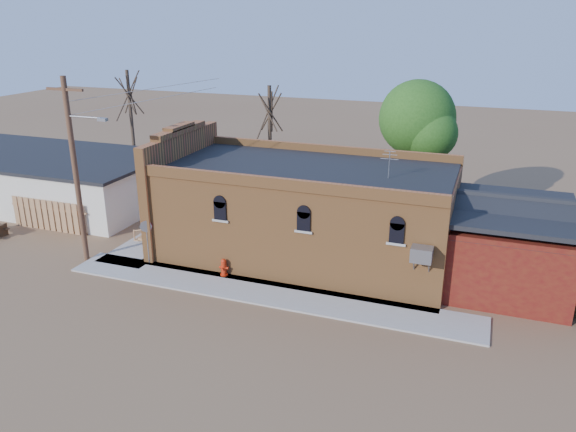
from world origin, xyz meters
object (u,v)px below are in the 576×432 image
(fire_hydrant, at_px, (224,267))
(trash_barrel, at_px, (164,239))
(utility_pole, at_px, (76,167))
(stop_sign, at_px, (146,230))
(brick_bar, at_px, (300,211))

(fire_hydrant, height_order, trash_barrel, trash_barrel)
(utility_pole, relative_size, trash_barrel, 10.06)
(utility_pole, relative_size, stop_sign, 4.07)
(fire_hydrant, height_order, stop_sign, stop_sign)
(brick_bar, relative_size, fire_hydrant, 19.78)
(utility_pole, height_order, fire_hydrant, utility_pole)
(brick_bar, distance_m, fire_hydrant, 4.83)
(stop_sign, bearing_deg, trash_barrel, 92.19)
(trash_barrel, bearing_deg, fire_hydrant, -23.72)
(brick_bar, xyz_separation_m, stop_sign, (-6.58, -3.69, -0.56))
(brick_bar, distance_m, trash_barrel, 7.38)
(brick_bar, xyz_separation_m, utility_pole, (-9.79, -4.29, 2.43))
(brick_bar, bearing_deg, utility_pole, -156.31)
(trash_barrel, bearing_deg, stop_sign, -79.40)
(utility_pole, distance_m, trash_barrel, 5.71)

